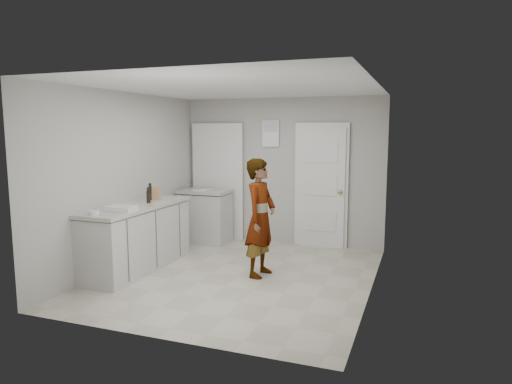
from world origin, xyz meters
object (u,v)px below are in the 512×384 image
at_px(spice_jar, 160,197).
at_px(oil_cruet_b, 150,192).
at_px(person, 260,218).
at_px(oil_cruet_a, 148,195).
at_px(cake_mix_box, 155,194).
at_px(egg_bowl, 94,213).
at_px(baking_dish, 121,209).

bearing_deg(spice_jar, oil_cruet_b, -131.69).
xyz_separation_m(person, oil_cruet_a, (-1.65, -0.14, 0.24)).
bearing_deg(spice_jar, cake_mix_box, -105.49).
xyz_separation_m(oil_cruet_b, egg_bowl, (0.01, -1.26, -0.10)).
relative_size(oil_cruet_a, baking_dish, 0.60).
bearing_deg(egg_bowl, cake_mix_box, 87.15).
bearing_deg(spice_jar, person, -7.19).
bearing_deg(cake_mix_box, egg_bowl, -98.02).
bearing_deg(person, oil_cruet_a, 100.73).
xyz_separation_m(person, baking_dish, (-1.63, -0.81, 0.16)).
height_order(cake_mix_box, oil_cruet_a, oil_cruet_a).
relative_size(person, baking_dish, 4.10).
distance_m(person, oil_cruet_b, 1.80).
bearing_deg(oil_cruet_a, egg_bowl, -96.76).
relative_size(cake_mix_box, baking_dish, 0.50).
height_order(oil_cruet_a, baking_dish, oil_cruet_a).
bearing_deg(egg_bowl, person, 33.25).
distance_m(cake_mix_box, baking_dish, 0.95).
relative_size(oil_cruet_a, egg_bowl, 1.74).
bearing_deg(person, cake_mix_box, 91.44).
relative_size(spice_jar, egg_bowl, 0.54).
relative_size(spice_jar, oil_cruet_b, 0.28).
relative_size(spice_jar, oil_cruet_a, 0.31).
relative_size(person, spice_jar, 21.94).
bearing_deg(oil_cruet_a, spice_jar, 95.26).
height_order(spice_jar, oil_cruet_a, oil_cruet_a).
bearing_deg(spice_jar, baking_dish, -87.14).
height_order(person, oil_cruet_a, person).
bearing_deg(person, oil_cruet_b, 92.41).
distance_m(baking_dish, egg_bowl, 0.37).
distance_m(cake_mix_box, oil_cruet_a, 0.28).
distance_m(oil_cruet_b, baking_dish, 0.93).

